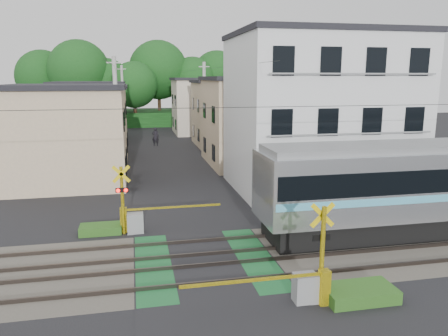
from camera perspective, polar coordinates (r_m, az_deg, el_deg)
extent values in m
plane|color=black|center=(16.67, -2.51, -12.04)|extent=(120.00, 120.00, 0.00)
cube|color=#47423A|center=(16.67, -2.51, -12.03)|extent=(120.00, 6.00, 0.00)
cube|color=black|center=(16.66, -2.51, -12.02)|extent=(5.20, 120.00, 0.00)
cube|color=#145126|center=(16.50, -9.20, -12.42)|extent=(1.30, 6.00, 0.00)
cube|color=#145126|center=(17.04, 3.93, -11.47)|extent=(1.30, 6.00, 0.00)
cube|color=#3F3833|center=(14.94, -1.30, -14.68)|extent=(120.00, 0.08, 0.14)
cube|color=#3F3833|center=(16.19, -2.22, -12.51)|extent=(120.00, 0.08, 0.14)
cube|color=#3F3833|center=(17.09, -2.79, -11.16)|extent=(120.00, 0.08, 0.14)
cube|color=#3F3833|center=(18.38, -3.49, -9.48)|extent=(120.00, 0.08, 0.14)
cube|color=black|center=(19.15, 13.25, -8.10)|extent=(2.56, 2.35, 0.64)
cube|color=black|center=(17.46, 5.16, -1.38)|extent=(0.10, 2.57, 1.67)
cylinder|color=yellow|center=(13.70, 12.69, -10.94)|extent=(0.14, 0.14, 3.00)
cube|color=yellow|center=(13.38, 12.74, -6.03)|extent=(0.77, 0.05, 0.77)
cube|color=yellow|center=(13.38, 12.74, -6.03)|extent=(0.77, 0.05, 0.77)
cube|color=black|center=(13.61, 12.61, -8.84)|extent=(0.55, 0.05, 0.20)
sphere|color=#FF0C07|center=(13.59, 11.88, -8.82)|extent=(0.16, 0.16, 0.16)
sphere|color=#FF0C07|center=(13.72, 13.12, -8.69)|extent=(0.16, 0.16, 0.16)
cube|color=gray|center=(13.95, 10.55, -15.16)|extent=(0.70, 0.50, 0.90)
cube|color=yellow|center=(13.89, 12.94, -14.94)|extent=(0.30, 0.30, 1.10)
cube|color=yellow|center=(12.98, 3.67, -14.43)|extent=(4.20, 0.08, 0.08)
cylinder|color=yellow|center=(19.39, -13.11, -4.18)|extent=(0.14, 0.14, 3.00)
cube|color=yellow|center=(19.00, -13.28, -0.78)|extent=(0.77, 0.05, 0.77)
cube|color=yellow|center=(19.00, -13.28, -0.78)|extent=(0.77, 0.05, 0.77)
cube|color=black|center=(19.16, -13.18, -2.82)|extent=(0.55, 0.05, 0.20)
sphere|color=#FF0C07|center=(19.11, -13.67, -2.89)|extent=(0.16, 0.16, 0.16)
sphere|color=#FF0C07|center=(19.10, -12.71, -2.85)|extent=(0.16, 0.16, 0.16)
cube|color=gray|center=(19.69, -11.50, -7.06)|extent=(0.70, 0.50, 0.90)
cube|color=yellow|center=(19.90, -12.97, -6.62)|extent=(0.30, 0.30, 1.10)
cube|color=yellow|center=(19.83, -6.49, -5.09)|extent=(4.20, 0.08, 0.08)
cube|color=silver|center=(26.96, 12.23, 6.77)|extent=(10.00, 8.00, 9.00)
cube|color=black|center=(26.98, 12.67, 16.65)|extent=(10.20, 8.16, 0.30)
cube|color=black|center=(22.38, 7.37, -1.84)|extent=(1.10, 0.06, 1.40)
cube|color=black|center=(23.28, 13.09, -1.51)|extent=(1.10, 0.06, 1.40)
cube|color=black|center=(24.40, 18.32, -1.21)|extent=(1.10, 0.06, 1.40)
cube|color=black|center=(25.70, 23.06, -0.92)|extent=(1.10, 0.06, 1.40)
cube|color=gray|center=(23.78, 15.98, -2.88)|extent=(9.00, 0.06, 0.08)
cube|color=black|center=(21.87, 7.58, 5.83)|extent=(1.10, 0.06, 1.40)
cube|color=black|center=(22.80, 13.44, 5.85)|extent=(1.10, 0.06, 1.40)
cube|color=black|center=(23.94, 18.78, 5.81)|extent=(1.10, 0.06, 1.40)
cube|color=black|center=(25.26, 23.61, 5.74)|extent=(1.10, 0.06, 1.40)
cube|color=gray|center=(23.22, 16.40, 4.30)|extent=(9.00, 0.06, 0.08)
cube|color=black|center=(21.77, 7.80, 13.70)|extent=(1.10, 0.06, 1.40)
cube|color=black|center=(22.70, 13.80, 13.39)|extent=(1.10, 0.06, 1.40)
cube|color=black|center=(23.85, 19.27, 12.99)|extent=(1.10, 0.06, 1.40)
cube|color=black|center=(25.18, 24.18, 12.53)|extent=(1.10, 0.06, 1.40)
cube|color=gray|center=(23.05, 16.83, 11.71)|extent=(9.00, 0.06, 0.08)
cube|color=#C8AF8D|center=(29.58, -19.66, 3.84)|extent=(7.00, 7.00, 6.00)
cube|color=black|center=(29.35, -20.09, 9.94)|extent=(7.35, 7.35, 0.30)
cube|color=black|center=(27.85, -12.69, 0.24)|extent=(0.06, 1.00, 1.20)
cube|color=black|center=(31.29, -12.61, 1.49)|extent=(0.06, 1.00, 1.20)
cube|color=black|center=(27.44, -12.95, 5.98)|extent=(0.06, 1.00, 1.20)
cube|color=black|center=(30.93, -12.85, 6.60)|extent=(0.06, 1.00, 1.20)
cube|color=#C8AF8D|center=(34.49, 3.80, 5.95)|extent=(7.00, 8.00, 6.50)
cube|color=black|center=(34.32, 3.88, 11.61)|extent=(7.35, 8.40, 0.30)
cube|color=black|center=(32.04, -1.38, 2.01)|extent=(0.06, 1.00, 1.20)
cube|color=black|center=(35.93, -2.54, 3.06)|extent=(0.06, 1.00, 1.20)
cube|color=black|center=(31.68, -1.41, 7.01)|extent=(0.06, 1.00, 1.20)
cube|color=black|center=(35.61, -2.58, 7.52)|extent=(0.06, 1.00, 1.20)
cube|color=#C8AF8D|center=(38.53, -18.63, 5.45)|extent=(8.00, 7.00, 5.80)
cube|color=black|center=(38.35, -18.93, 9.98)|extent=(8.40, 7.35, 0.30)
cube|color=black|center=(36.72, -12.52, 2.98)|extent=(0.06, 1.00, 1.20)
cube|color=black|center=(40.18, -12.48, 3.72)|extent=(0.06, 1.00, 1.20)
cube|color=black|center=(36.41, -12.72, 7.34)|extent=(0.06, 1.00, 1.20)
cube|color=black|center=(39.90, -12.66, 7.71)|extent=(0.06, 1.00, 1.20)
cube|color=#C8AF8D|center=(44.27, 0.82, 7.06)|extent=(7.00, 7.00, 6.20)
cube|color=black|center=(44.12, 0.84, 11.27)|extent=(7.35, 7.35, 0.30)
cube|color=black|center=(42.11, -3.37, 4.34)|extent=(0.06, 1.00, 1.20)
cube|color=black|center=(45.54, -4.02, 4.89)|extent=(0.06, 1.00, 1.20)
cube|color=black|center=(41.84, -3.42, 8.14)|extent=(0.06, 1.00, 1.20)
cube|color=black|center=(45.30, -4.07, 8.41)|extent=(0.06, 1.00, 1.20)
cube|color=beige|center=(48.41, -17.05, 6.83)|extent=(7.00, 8.00, 6.00)
cube|color=black|center=(48.27, -17.28, 10.56)|extent=(7.35, 8.40, 0.30)
cube|color=black|center=(46.39, -12.79, 4.75)|extent=(0.06, 1.00, 1.20)
cube|color=black|center=(50.36, -12.72, 5.29)|extent=(0.06, 1.00, 1.20)
cube|color=black|center=(46.14, -12.94, 8.20)|extent=(0.06, 1.00, 1.20)
cube|color=black|center=(50.14, -12.87, 8.47)|extent=(0.06, 1.00, 1.20)
cube|color=beige|center=(53.92, -2.24, 8.00)|extent=(8.00, 7.00, 6.40)
cube|color=black|center=(53.80, -2.27, 11.56)|extent=(8.40, 7.35, 0.30)
cube|color=black|center=(51.83, -6.32, 5.68)|extent=(0.06, 1.00, 1.20)
cube|color=black|center=(55.29, -6.68, 6.05)|extent=(0.06, 1.00, 1.20)
cube|color=black|center=(51.61, -6.39, 8.77)|extent=(0.06, 1.00, 1.20)
cube|color=black|center=(55.09, -6.75, 8.95)|extent=(0.06, 1.00, 1.20)
cube|color=#184818|center=(65.36, -9.66, 6.57)|extent=(40.00, 10.00, 2.00)
cylinder|color=#332114|center=(67.22, -22.30, 7.39)|extent=(0.50, 0.50, 5.25)
sphere|color=#184818|center=(67.10, -22.58, 10.97)|extent=(7.36, 7.36, 7.36)
cylinder|color=#332114|center=(63.77, -18.16, 7.77)|extent=(0.50, 0.50, 5.88)
sphere|color=#184818|center=(63.67, -18.44, 11.99)|extent=(8.23, 8.23, 8.23)
cylinder|color=#332114|center=(64.46, -14.91, 7.47)|extent=(0.50, 0.50, 4.69)
sphere|color=#184818|center=(64.31, -15.09, 10.81)|extent=(6.57, 6.57, 6.57)
cylinder|color=#332114|center=(60.77, -11.52, 7.26)|extent=(0.50, 0.50, 4.43)
sphere|color=#184818|center=(60.61, -11.66, 10.60)|extent=(6.20, 6.20, 6.20)
cylinder|color=#332114|center=(64.82, -8.44, 8.33)|extent=(0.50, 0.50, 5.98)
sphere|color=#184818|center=(64.72, -8.57, 12.55)|extent=(8.37, 8.37, 8.37)
cylinder|color=#332114|center=(64.79, -4.05, 7.92)|extent=(0.50, 0.50, 4.83)
sphere|color=#184818|center=(64.65, -4.10, 11.34)|extent=(6.77, 6.77, 6.77)
cylinder|color=#332114|center=(67.08, -0.92, 8.29)|extent=(0.50, 0.50, 5.34)
sphere|color=#184818|center=(66.96, -0.93, 11.94)|extent=(7.48, 7.48, 7.48)
cylinder|color=#332114|center=(63.94, 2.55, 7.76)|extent=(0.50, 0.50, 4.57)
sphere|color=#184818|center=(63.79, 2.58, 11.04)|extent=(6.40, 6.40, 6.40)
cube|color=black|center=(18.34, 15.70, 7.82)|extent=(60.00, 0.02, 0.02)
cylinder|color=#A5A5A0|center=(28.21, -13.80, 5.88)|extent=(0.26, 0.26, 8.00)
cube|color=#A5A5A0|center=(28.09, -14.16, 13.20)|extent=(0.90, 0.08, 0.08)
cylinder|color=#A5A5A0|center=(37.64, -2.57, 7.60)|extent=(0.26, 0.26, 8.00)
cube|color=#A5A5A0|center=(37.56, -2.62, 13.08)|extent=(0.90, 0.08, 0.08)
cylinder|color=#A5A5A0|center=(49.15, -13.03, 8.28)|extent=(0.26, 0.26, 8.00)
cube|color=#A5A5A0|center=(49.08, -13.23, 12.48)|extent=(0.90, 0.08, 0.08)
cube|color=black|center=(38.58, -13.56, 12.44)|extent=(0.02, 42.00, 0.02)
cube|color=black|center=(39.03, -2.98, 12.74)|extent=(0.02, 42.00, 0.02)
imported|color=black|center=(44.06, -8.94, 4.07)|extent=(0.74, 0.55, 1.87)
cube|color=#2D5E1E|center=(14.59, 17.24, -15.35)|extent=(2.20, 1.20, 0.40)
cube|color=#2D5E1E|center=(20.12, -15.79, -7.68)|extent=(1.80, 1.00, 0.36)
cube|color=#2D5E1E|center=(20.63, 8.81, -6.96)|extent=(1.50, 0.90, 0.30)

